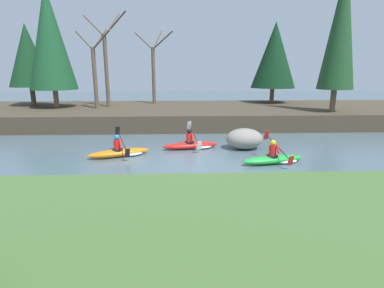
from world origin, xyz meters
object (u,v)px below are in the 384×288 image
(boulder_midstream, at_px, (244,139))
(kayaker_trailing, at_px, (121,152))
(kayaker_lead, at_px, (276,159))
(kayaker_middle, at_px, (193,145))

(boulder_midstream, bearing_deg, kayaker_trailing, -169.26)
(kayaker_lead, relative_size, kayaker_middle, 1.00)
(kayaker_middle, bearing_deg, kayaker_lead, -49.35)
(kayaker_middle, bearing_deg, kayaker_trailing, -171.54)
(kayaker_lead, bearing_deg, kayaker_middle, 129.14)
(kayaker_trailing, xyz_separation_m, boulder_midstream, (5.77, 1.10, 0.31))
(kayaker_lead, relative_size, kayaker_trailing, 1.02)
(kayaker_lead, xyz_separation_m, kayaker_trailing, (-6.58, 1.31, 0.00))
(kayaker_lead, bearing_deg, kayaker_trailing, 155.10)
(kayaker_trailing, bearing_deg, kayaker_lead, -33.70)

